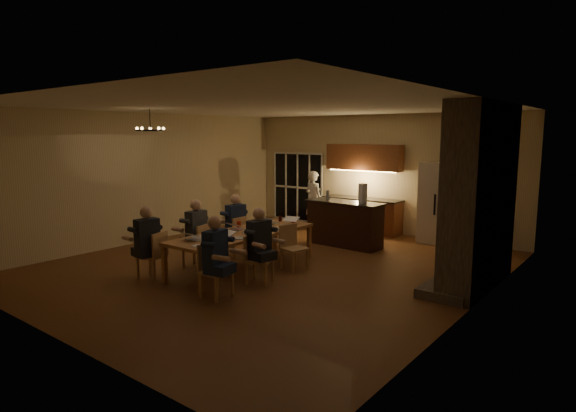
# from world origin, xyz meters

# --- Properties ---
(floor) EXTENTS (9.00, 9.00, 0.00)m
(floor) POSITION_xyz_m (0.00, 0.00, 0.00)
(floor) COLOR brown
(floor) RESTS_ON ground
(back_wall) EXTENTS (8.00, 0.04, 3.20)m
(back_wall) POSITION_xyz_m (0.00, 4.52, 1.60)
(back_wall) COLOR tan
(back_wall) RESTS_ON ground
(left_wall) EXTENTS (0.04, 9.00, 3.20)m
(left_wall) POSITION_xyz_m (-4.02, 0.00, 1.60)
(left_wall) COLOR tan
(left_wall) RESTS_ON ground
(right_wall) EXTENTS (0.04, 9.00, 3.20)m
(right_wall) POSITION_xyz_m (4.02, 0.00, 1.60)
(right_wall) COLOR tan
(right_wall) RESTS_ON ground
(ceiling) EXTENTS (8.00, 9.00, 0.04)m
(ceiling) POSITION_xyz_m (0.00, 0.00, 3.22)
(ceiling) COLOR white
(ceiling) RESTS_ON back_wall
(french_doors) EXTENTS (1.86, 0.08, 2.10)m
(french_doors) POSITION_xyz_m (-2.70, 4.47, 1.05)
(french_doors) COLOR black
(french_doors) RESTS_ON ground
(fireplace) EXTENTS (0.58, 2.50, 3.20)m
(fireplace) POSITION_xyz_m (3.70, 1.20, 1.60)
(fireplace) COLOR #61564C
(fireplace) RESTS_ON ground
(kitchenette) EXTENTS (2.24, 0.68, 2.40)m
(kitchenette) POSITION_xyz_m (-0.30, 4.20, 1.20)
(kitchenette) COLOR brown
(kitchenette) RESTS_ON ground
(refrigerator) EXTENTS (0.90, 0.68, 2.00)m
(refrigerator) POSITION_xyz_m (1.90, 4.15, 1.00)
(refrigerator) COLOR beige
(refrigerator) RESTS_ON ground
(dining_table) EXTENTS (1.10, 3.23, 0.75)m
(dining_table) POSITION_xyz_m (-0.30, -0.54, 0.38)
(dining_table) COLOR #BD7A4B
(dining_table) RESTS_ON ground
(bar_island) EXTENTS (1.94, 0.75, 1.08)m
(bar_island) POSITION_xyz_m (0.22, 2.45, 0.54)
(bar_island) COLOR black
(bar_island) RESTS_ON ground
(chair_left_near) EXTENTS (0.55, 0.55, 0.89)m
(chair_left_near) POSITION_xyz_m (-1.20, -2.07, 0.45)
(chair_left_near) COLOR tan
(chair_left_near) RESTS_ON ground
(chair_left_mid) EXTENTS (0.53, 0.53, 0.89)m
(chair_left_mid) POSITION_xyz_m (-1.13, -1.05, 0.45)
(chair_left_mid) COLOR tan
(chair_left_mid) RESTS_ON ground
(chair_left_far) EXTENTS (0.47, 0.47, 0.89)m
(chair_left_far) POSITION_xyz_m (-1.18, 0.04, 0.45)
(chair_left_far) COLOR tan
(chair_left_far) RESTS_ON ground
(chair_right_near) EXTENTS (0.44, 0.44, 0.89)m
(chair_right_near) POSITION_xyz_m (0.52, -2.06, 0.45)
(chair_right_near) COLOR tan
(chair_right_near) RESTS_ON ground
(chair_right_mid) EXTENTS (0.56, 0.56, 0.89)m
(chair_right_mid) POSITION_xyz_m (0.58, -1.06, 0.45)
(chair_right_mid) COLOR tan
(chair_right_mid) RESTS_ON ground
(chair_right_far) EXTENTS (0.52, 0.52, 0.89)m
(chair_right_far) POSITION_xyz_m (0.54, 0.02, 0.45)
(chair_right_far) COLOR tan
(chair_right_far) RESTS_ON ground
(person_left_near) EXTENTS (0.66, 0.66, 1.38)m
(person_left_near) POSITION_xyz_m (-1.16, -2.18, 0.69)
(person_left_near) COLOR #21242A
(person_left_near) RESTS_ON ground
(person_right_near) EXTENTS (0.70, 0.70, 1.38)m
(person_right_near) POSITION_xyz_m (0.59, -2.14, 0.69)
(person_right_near) COLOR #1F2E4D
(person_right_near) RESTS_ON ground
(person_left_mid) EXTENTS (0.64, 0.64, 1.38)m
(person_left_mid) POSITION_xyz_m (-1.16, -1.00, 0.69)
(person_left_mid) COLOR #3A3F44
(person_left_mid) RESTS_ON ground
(person_right_mid) EXTENTS (0.68, 0.68, 1.38)m
(person_right_mid) POSITION_xyz_m (0.55, -1.04, 0.69)
(person_right_mid) COLOR #21242A
(person_right_mid) RESTS_ON ground
(person_left_far) EXTENTS (0.68, 0.68, 1.38)m
(person_left_far) POSITION_xyz_m (-1.13, 0.10, 0.69)
(person_left_far) COLOR #1F2E4D
(person_left_far) RESTS_ON ground
(standing_person) EXTENTS (0.68, 0.52, 1.66)m
(standing_person) POSITION_xyz_m (-1.53, 3.65, 0.83)
(standing_person) COLOR white
(standing_person) RESTS_ON ground
(chandelier) EXTENTS (0.60, 0.60, 0.03)m
(chandelier) POSITION_xyz_m (-2.43, -1.08, 2.75)
(chandelier) COLOR black
(chandelier) RESTS_ON ceiling
(laptop_a) EXTENTS (0.33, 0.29, 0.23)m
(laptop_a) POSITION_xyz_m (-0.50, -1.61, 0.86)
(laptop_a) COLOR silver
(laptop_a) RESTS_ON dining_table
(laptop_b) EXTENTS (0.33, 0.29, 0.23)m
(laptop_b) POSITION_xyz_m (-0.05, -1.34, 0.86)
(laptop_b) COLOR silver
(laptop_b) RESTS_ON dining_table
(laptop_c) EXTENTS (0.34, 0.30, 0.23)m
(laptop_c) POSITION_xyz_m (-0.56, -0.44, 0.86)
(laptop_c) COLOR silver
(laptop_c) RESTS_ON dining_table
(laptop_d) EXTENTS (0.42, 0.40, 0.23)m
(laptop_d) POSITION_xyz_m (-0.09, -0.59, 0.86)
(laptop_d) COLOR silver
(laptop_d) RESTS_ON dining_table
(laptop_e) EXTENTS (0.34, 0.30, 0.23)m
(laptop_e) POSITION_xyz_m (-0.48, 0.55, 0.86)
(laptop_e) COLOR silver
(laptop_e) RESTS_ON dining_table
(laptop_f) EXTENTS (0.36, 0.33, 0.23)m
(laptop_f) POSITION_xyz_m (-0.02, 0.57, 0.86)
(laptop_f) COLOR silver
(laptop_f) RESTS_ON dining_table
(mug_front) EXTENTS (0.07, 0.07, 0.10)m
(mug_front) POSITION_xyz_m (-0.30, -0.93, 0.80)
(mug_front) COLOR silver
(mug_front) RESTS_ON dining_table
(mug_mid) EXTENTS (0.08, 0.08, 0.10)m
(mug_mid) POSITION_xyz_m (-0.20, -0.03, 0.80)
(mug_mid) COLOR silver
(mug_mid) RESTS_ON dining_table
(mug_back) EXTENTS (0.09, 0.09, 0.10)m
(mug_back) POSITION_xyz_m (-0.65, 0.24, 0.80)
(mug_back) COLOR silver
(mug_back) RESTS_ON dining_table
(redcup_near) EXTENTS (0.09, 0.09, 0.12)m
(redcup_near) POSITION_xyz_m (0.11, -1.83, 0.81)
(redcup_near) COLOR #AE1D0B
(redcup_near) RESTS_ON dining_table
(redcup_mid) EXTENTS (0.09, 0.09, 0.12)m
(redcup_mid) POSITION_xyz_m (-0.74, -0.21, 0.81)
(redcup_mid) COLOR #AE1D0B
(redcup_mid) RESTS_ON dining_table
(redcup_far) EXTENTS (0.09, 0.09, 0.12)m
(redcup_far) POSITION_xyz_m (-0.10, 0.85, 0.81)
(redcup_far) COLOR #AE1D0B
(redcup_far) RESTS_ON dining_table
(can_silver) EXTENTS (0.06, 0.06, 0.12)m
(can_silver) POSITION_xyz_m (-0.22, -1.27, 0.81)
(can_silver) COLOR #B2B2B7
(can_silver) RESTS_ON dining_table
(can_cola) EXTENTS (0.07, 0.07, 0.12)m
(can_cola) POSITION_xyz_m (-0.48, 0.85, 0.81)
(can_cola) COLOR #3F0F0C
(can_cola) RESTS_ON dining_table
(plate_near) EXTENTS (0.23, 0.23, 0.02)m
(plate_near) POSITION_xyz_m (0.07, -1.03, 0.76)
(plate_near) COLOR silver
(plate_near) RESTS_ON dining_table
(plate_left) EXTENTS (0.27, 0.27, 0.02)m
(plate_left) POSITION_xyz_m (-0.63, -1.42, 0.76)
(plate_left) COLOR silver
(plate_left) RESTS_ON dining_table
(plate_far) EXTENTS (0.25, 0.25, 0.02)m
(plate_far) POSITION_xyz_m (0.10, 0.17, 0.76)
(plate_far) COLOR silver
(plate_far) RESTS_ON dining_table
(notepad) EXTENTS (0.18, 0.22, 0.01)m
(notepad) POSITION_xyz_m (-0.10, -1.91, 0.76)
(notepad) COLOR white
(notepad) RESTS_ON dining_table
(bar_bottle) EXTENTS (0.08, 0.08, 0.24)m
(bar_bottle) POSITION_xyz_m (-0.26, 2.41, 1.20)
(bar_bottle) COLOR #99999E
(bar_bottle) RESTS_ON bar_island
(bar_blender) EXTENTS (0.18, 0.18, 0.46)m
(bar_blender) POSITION_xyz_m (0.70, 2.44, 1.31)
(bar_blender) COLOR silver
(bar_blender) RESTS_ON bar_island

